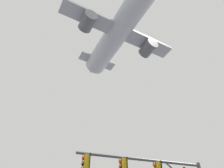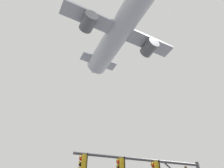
{
  "view_description": "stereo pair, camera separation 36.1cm",
  "coord_description": "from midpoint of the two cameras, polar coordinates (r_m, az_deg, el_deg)",
  "views": [
    {
      "loc": [
        -1.21,
        -3.54,
        1.46
      ],
      "look_at": [
        0.24,
        13.54,
        15.47
      ],
      "focal_mm": 34.19,
      "sensor_mm": 36.0,
      "label": 1
    },
    {
      "loc": [
        -0.85,
        -3.57,
        1.46
      ],
      "look_at": [
        0.24,
        13.54,
        15.47
      ],
      "focal_mm": 34.19,
      "sensor_mm": 36.0,
      "label": 2
    }
  ],
  "objects": [
    {
      "name": "airplane",
      "position": [
        42.79,
        3.02,
        15.05
      ],
      "size": [
        22.93,
        29.69,
        8.4
      ],
      "color": "#B7BCC6"
    }
  ]
}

